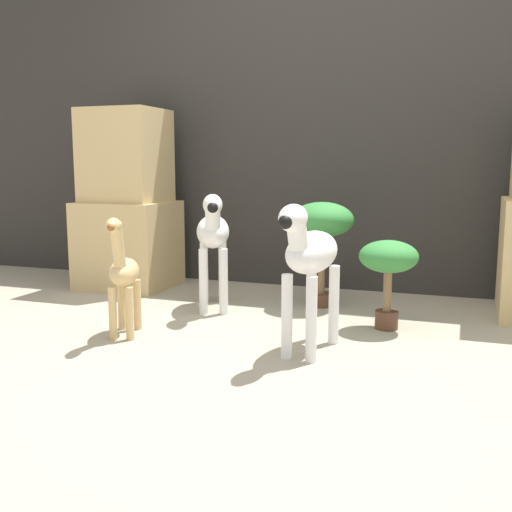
{
  "coord_description": "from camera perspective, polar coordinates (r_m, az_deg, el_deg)",
  "views": [
    {
      "loc": [
        0.86,
        -2.39,
        0.85
      ],
      "look_at": [
        -0.16,
        0.52,
        0.38
      ],
      "focal_mm": 42.0,
      "sensor_mm": 36.0,
      "label": 1
    }
  ],
  "objects": [
    {
      "name": "potted_palm_front",
      "position": [
        3.59,
        6.31,
        2.93
      ],
      "size": [
        0.38,
        0.38,
        0.63
      ],
      "color": "#513323",
      "rests_on": "ground_plane"
    },
    {
      "name": "ground_plane",
      "position": [
        2.68,
        -0.35,
        -9.81
      ],
      "size": [
        14.0,
        14.0,
        0.0
      ],
      "primitive_type": "plane",
      "color": "#9E937F"
    },
    {
      "name": "potted_palm_back",
      "position": [
        3.15,
        12.5,
        -0.6
      ],
      "size": [
        0.3,
        0.3,
        0.47
      ],
      "color": "#513323",
      "rests_on": "ground_plane"
    },
    {
      "name": "zebra_right",
      "position": [
        2.68,
        5.1,
        -0.13
      ],
      "size": [
        0.24,
        0.57,
        0.69
      ],
      "color": "white",
      "rests_on": "ground_plane"
    },
    {
      "name": "giraffe_figurine",
      "position": [
        3.03,
        -12.54,
        -1.69
      ],
      "size": [
        0.22,
        0.4,
        0.61
      ],
      "color": "tan",
      "rests_on": "ground_plane"
    },
    {
      "name": "zebra_left",
      "position": [
        3.49,
        -4.12,
        1.96
      ],
      "size": [
        0.35,
        0.56,
        0.69
      ],
      "color": "white",
      "rests_on": "ground_plane"
    },
    {
      "name": "wall_back",
      "position": [
        4.14,
        7.58,
        12.12
      ],
      "size": [
        6.4,
        0.08,
        2.2
      ],
      "color": "#2D2B28",
      "rests_on": "ground_plane"
    },
    {
      "name": "rock_pillar_left",
      "position": [
        4.23,
        -12.16,
        4.6
      ],
      "size": [
        0.6,
        0.54,
        1.22
      ],
      "color": "tan",
      "rests_on": "ground_plane"
    }
  ]
}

